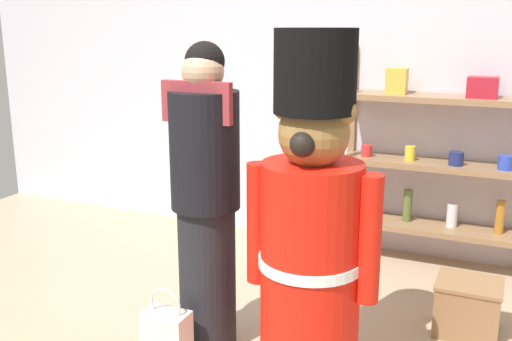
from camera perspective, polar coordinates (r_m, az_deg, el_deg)
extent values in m
cube|color=silver|center=(4.53, 6.65, 9.22)|extent=(6.40, 0.12, 2.60)
cube|color=#93704C|center=(4.19, 8.19, 1.33)|extent=(0.05, 0.05, 1.52)
cube|color=#93704C|center=(4.48, 9.26, 2.10)|extent=(0.05, 0.05, 1.52)
cube|color=#93704C|center=(4.35, 16.38, -5.32)|extent=(1.23, 0.30, 0.04)
cube|color=#93704C|center=(4.23, 16.81, 0.54)|extent=(1.23, 0.30, 0.04)
cube|color=#93704C|center=(4.15, 17.25, 6.69)|extent=(1.23, 0.30, 0.04)
cylinder|color=red|center=(4.28, 10.72, 1.91)|extent=(0.08, 0.08, 0.08)
cylinder|color=yellow|center=(4.22, 14.77, 1.62)|extent=(0.07, 0.07, 0.10)
cylinder|color=navy|center=(4.16, 18.90, 1.11)|extent=(0.10, 0.10, 0.09)
cylinder|color=blue|center=(4.15, 23.13, 0.71)|extent=(0.10, 0.10, 0.09)
cylinder|color=navy|center=(4.38, 10.46, -3.30)|extent=(0.07, 0.07, 0.18)
cylinder|color=#596B33|center=(4.34, 14.53, -3.32)|extent=(0.06, 0.06, 0.23)
cylinder|color=silver|center=(4.33, 18.54, -4.15)|extent=(0.07, 0.07, 0.17)
cylinder|color=#B27226|center=(4.29, 22.66, -4.21)|extent=(0.06, 0.06, 0.23)
cube|color=gold|center=(4.18, 13.55, 8.47)|extent=(0.14, 0.11, 0.18)
cube|color=#B21E2D|center=(4.11, 21.20, 7.56)|extent=(0.19, 0.15, 0.14)
cylinder|color=red|center=(2.80, 5.31, -10.02)|extent=(0.47, 0.47, 1.07)
cylinder|color=white|center=(2.77, 5.34, -8.71)|extent=(0.49, 0.49, 0.05)
sphere|color=olive|center=(2.60, 5.64, 3.65)|extent=(0.32, 0.32, 0.32)
sphere|color=olive|center=(2.63, 2.88, 6.11)|extent=(0.11, 0.11, 0.11)
sphere|color=olive|center=(2.54, 8.61, 5.70)|extent=(0.11, 0.11, 0.11)
cylinder|color=black|center=(2.56, 5.79, 9.60)|extent=(0.36, 0.36, 0.36)
cylinder|color=red|center=(2.81, 0.22, -5.15)|extent=(0.11, 0.11, 0.59)
cylinder|color=red|center=(2.65, 10.93, -6.61)|extent=(0.11, 0.11, 0.59)
sphere|color=black|center=(2.47, 4.57, 2.56)|extent=(0.11, 0.11, 0.11)
cylinder|color=black|center=(3.13, -4.74, -10.29)|extent=(0.30, 0.30, 0.77)
cylinder|color=black|center=(2.92, -5.01, 1.97)|extent=(0.35, 0.35, 0.59)
sphere|color=tan|center=(2.86, -5.18, 9.57)|extent=(0.21, 0.21, 0.21)
cube|color=#993338|center=(2.82, -5.81, 6.63)|extent=(0.37, 0.04, 0.20)
sphere|color=black|center=(2.88, -5.02, 10.52)|extent=(0.20, 0.20, 0.20)
cube|color=silver|center=(3.06, -8.67, -15.98)|extent=(0.23, 0.14, 0.30)
torus|color=silver|center=(2.97, -8.81, -12.80)|extent=(0.17, 0.01, 0.17)
cube|color=olive|center=(3.53, 19.89, -12.54)|extent=(0.34, 0.30, 0.28)
cube|color=olive|center=(3.47, 20.10, -10.29)|extent=(0.35, 0.31, 0.02)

